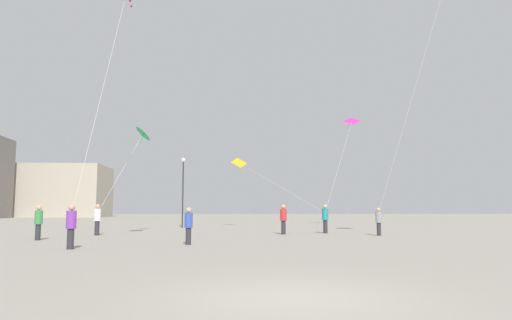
{
  "coord_description": "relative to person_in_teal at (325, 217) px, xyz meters",
  "views": [
    {
      "loc": [
        -0.95,
        -8.17,
        1.52
      ],
      "look_at": [
        0.0,
        16.56,
        4.19
      ],
      "focal_mm": 32.29,
      "sensor_mm": 36.0,
      "label": 1
    }
  ],
  "objects": [
    {
      "name": "person_in_green",
      "position": [
        -15.58,
        -6.12,
        -0.07
      ],
      "size": [
        0.38,
        0.38,
        1.73
      ],
      "rotation": [
        0.0,
        0.0,
        2.77
      ],
      "color": "#2D2D33",
      "rests_on": "ground_plane"
    },
    {
      "name": "kite_amber_delta",
      "position": [
        -5.36,
        11.45,
        4.57
      ],
      "size": [
        6.17,
        12.29,
        4.79
      ],
      "color": "yellow"
    },
    {
      "name": "person_in_blue",
      "position": [
        -7.77,
        -9.37,
        -0.13
      ],
      "size": [
        0.35,
        0.35,
        1.61
      ],
      "rotation": [
        0.0,
        0.0,
        4.88
      ],
      "color": "#2D2D33",
      "rests_on": "ground_plane"
    },
    {
      "name": "person_in_red",
      "position": [
        -2.82,
        -1.14,
        -0.01
      ],
      "size": [
        0.4,
        0.4,
        1.83
      ],
      "rotation": [
        0.0,
        0.0,
        2.78
      ],
      "color": "#2D2D33",
      "rests_on": "ground_plane"
    },
    {
      "name": "kite_magenta_delta",
      "position": [
        5.03,
        12.72,
        8.63
      ],
      "size": [
        5.88,
        13.52,
        8.94
      ],
      "color": "#D12899"
    },
    {
      "name": "lamppost_east",
      "position": [
        -10.32,
        9.63,
        2.85
      ],
      "size": [
        0.36,
        0.36,
        5.91
      ],
      "color": "#2D2D30",
      "rests_on": "ground_plane"
    },
    {
      "name": "person_in_teal",
      "position": [
        0.0,
        0.0,
        0.0
      ],
      "size": [
        0.4,
        0.4,
        1.86
      ],
      "rotation": [
        0.0,
        0.0,
        0.08
      ],
      "color": "#2D2D33",
      "rests_on": "ground_plane"
    },
    {
      "name": "person_in_white",
      "position": [
        -13.97,
        -1.83,
        -0.01
      ],
      "size": [
        0.4,
        0.4,
        1.85
      ],
      "rotation": [
        0.0,
        0.0,
        3.39
      ],
      "color": "#2D2D33",
      "rests_on": "ground_plane"
    },
    {
      "name": "building_centre_hall",
      "position": [
        -41.66,
        65.18,
        4.15
      ],
      "size": [
        18.28,
        14.15,
        10.34
      ],
      "color": "#B2A893",
      "rests_on": "ground_plane"
    },
    {
      "name": "ground_plane",
      "position": [
        -4.66,
        -21.48,
        -1.02
      ],
      "size": [
        300.0,
        300.0,
        0.0
      ],
      "primitive_type": "plane",
      "color": "#9E9689"
    },
    {
      "name": "person_in_purple",
      "position": [
        -12.06,
        -11.49,
        -0.07
      ],
      "size": [
        0.38,
        0.38,
        1.73
      ],
      "rotation": [
        0.0,
        0.0,
        1.72
      ],
      "color": "#2D2D33",
      "rests_on": "ground_plane"
    },
    {
      "name": "person_in_grey",
      "position": [
        2.65,
        -2.7,
        -0.12
      ],
      "size": [
        0.36,
        0.36,
        1.63
      ],
      "rotation": [
        0.0,
        0.0,
        4.2
      ],
      "color": "#2D2D33",
      "rests_on": "ground_plane"
    },
    {
      "name": "kite_emerald_diamond",
      "position": [
        -11.84,
        0.42,
        5.49
      ],
      "size": [
        2.83,
        3.03,
        5.71
      ],
      "color": "green"
    }
  ]
}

